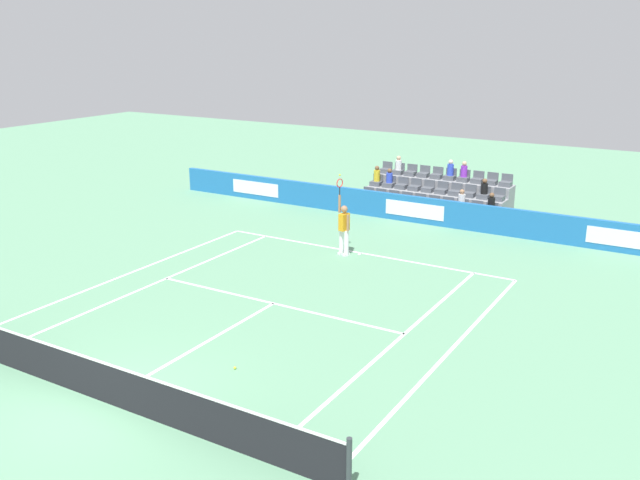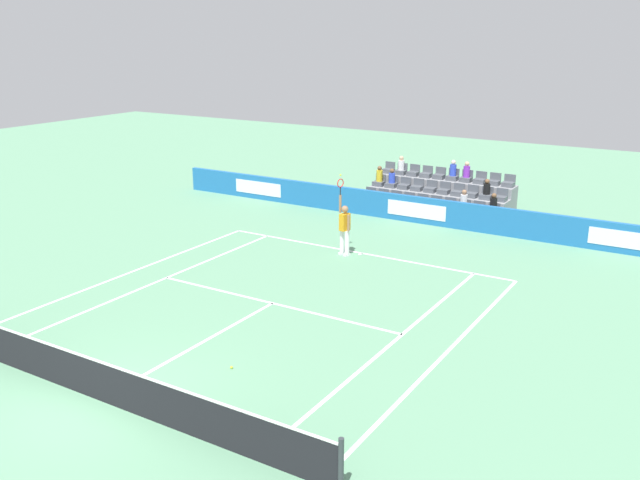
# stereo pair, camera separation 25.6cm
# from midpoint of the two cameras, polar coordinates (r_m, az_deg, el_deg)

# --- Properties ---
(ground_plane) EXTENTS (80.00, 80.00, 0.00)m
(ground_plane) POSITION_cam_midpoint_polar(r_m,az_deg,el_deg) (15.79, -17.92, -12.56)
(ground_plane) COLOR #669E77
(line_baseline) EXTENTS (10.97, 0.10, 0.01)m
(line_baseline) POSITION_cam_midpoint_polar(r_m,az_deg,el_deg) (24.48, 3.12, -1.07)
(line_baseline) COLOR white
(line_baseline) RESTS_ON ground
(line_service) EXTENTS (8.23, 0.10, 0.01)m
(line_service) POSITION_cam_midpoint_polar(r_m,az_deg,el_deg) (20.06, -4.23, -5.23)
(line_service) COLOR white
(line_service) RESTS_ON ground
(line_centre_service) EXTENTS (0.10, 6.40, 0.01)m
(line_centre_service) POSITION_cam_midpoint_polar(r_m,az_deg,el_deg) (17.76, -10.19, -8.51)
(line_centre_service) COLOR white
(line_centre_service) RESTS_ON ground
(line_singles_sideline_left) EXTENTS (0.10, 11.89, 0.01)m
(line_singles_sideline_left) POSITION_cam_midpoint_polar(r_m,az_deg,el_deg) (22.23, -13.67, -3.44)
(line_singles_sideline_left) COLOR white
(line_singles_sideline_left) RESTS_ON ground
(line_singles_sideline_right) EXTENTS (0.10, 11.89, 0.01)m
(line_singles_sideline_right) POSITION_cam_midpoint_polar(r_m,az_deg,el_deg) (17.82, 5.96, -8.24)
(line_singles_sideline_right) COLOR white
(line_singles_sideline_right) RESTS_ON ground
(line_doubles_sideline_left) EXTENTS (0.10, 11.89, 0.01)m
(line_doubles_sideline_left) POSITION_cam_midpoint_polar(r_m,az_deg,el_deg) (23.17, -16.11, -2.79)
(line_doubles_sideline_left) COLOR white
(line_doubles_sideline_left) RESTS_ON ground
(line_doubles_sideline_right) EXTENTS (0.10, 11.89, 0.01)m
(line_doubles_sideline_right) POSITION_cam_midpoint_polar(r_m,az_deg,el_deg) (17.36, 10.12, -9.14)
(line_doubles_sideline_right) COLOR white
(line_doubles_sideline_right) RESTS_ON ground
(line_centre_mark) EXTENTS (0.10, 0.20, 0.01)m
(line_centre_mark) POSITION_cam_midpoint_polar(r_m,az_deg,el_deg) (24.40, 3.01, -1.14)
(line_centre_mark) COLOR white
(line_centre_mark) RESTS_ON ground
(sponsor_barrier) EXTENTS (23.90, 0.22, 1.09)m
(sponsor_barrier) POSITION_cam_midpoint_polar(r_m,az_deg,el_deg) (28.50, 7.62, 2.52)
(sponsor_barrier) COLOR #1E66AD
(sponsor_barrier) RESTS_ON ground
(tennis_net) EXTENTS (11.97, 0.10, 1.07)m
(tennis_net) POSITION_cam_midpoint_polar(r_m,az_deg,el_deg) (15.56, -18.09, -10.98)
(tennis_net) COLOR #33383D
(tennis_net) RESTS_ON ground
(tennis_player) EXTENTS (0.51, 0.41, 2.85)m
(tennis_player) POSITION_cam_midpoint_polar(r_m,az_deg,el_deg) (23.98, 1.68, 1.03)
(tennis_player) COLOR white
(tennis_player) RESTS_ON ground
(stadium_stand) EXTENTS (6.20, 2.85, 2.16)m
(stadium_stand) POSITION_cam_midpoint_polar(r_m,az_deg,el_deg) (30.58, 9.35, 3.45)
(stadium_stand) COLOR gray
(stadium_stand) RESTS_ON ground
(loose_tennis_ball) EXTENTS (0.07, 0.07, 0.07)m
(loose_tennis_ball) POSITION_cam_midpoint_polar(r_m,az_deg,el_deg) (16.46, -7.49, -10.42)
(loose_tennis_ball) COLOR #D1E533
(loose_tennis_ball) RESTS_ON ground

